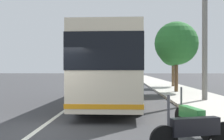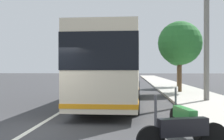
{
  "view_description": "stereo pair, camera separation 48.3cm",
  "coord_description": "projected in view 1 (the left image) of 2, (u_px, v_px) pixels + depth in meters",
  "views": [
    {
      "loc": [
        -7.86,
        -2.49,
        1.8
      ],
      "look_at": [
        6.07,
        -1.99,
        1.76
      ],
      "focal_mm": 44.91,
      "sensor_mm": 36.0,
      "label": 1
    },
    {
      "loc": [
        -7.83,
        -2.97,
        1.8
      ],
      "look_at": [
        6.07,
        -1.99,
        1.76
      ],
      "focal_mm": 44.91,
      "sensor_mm": 36.0,
      "label": 2
    }
  ],
  "objects": [
    {
      "name": "coach_bus",
      "position": [
        114.0,
        66.0,
        14.88
      ],
      "size": [
        12.07,
        2.9,
        3.46
      ],
      "rotation": [
        0.0,
        0.0,
        -0.03
      ],
      "color": "beige",
      "rests_on": "ground"
    },
    {
      "name": "utility_pole",
      "position": [
        205.0,
        25.0,
        15.1
      ],
      "size": [
        0.29,
        0.29,
        8.34
      ],
      "primitive_type": "cylinder",
      "color": "slate",
      "rests_on": "ground"
    },
    {
      "name": "sidewalk_curb",
      "position": [
        192.0,
        96.0,
        17.69
      ],
      "size": [
        110.0,
        3.6,
        0.14
      ],
      "primitive_type": "cube",
      "color": "#B2ADA3",
      "rests_on": "ground"
    },
    {
      "name": "car_side_street",
      "position": [
        121.0,
        75.0,
        53.95
      ],
      "size": [
        4.6,
        2.2,
        1.55
      ],
      "rotation": [
        0.0,
        0.0,
        0.08
      ],
      "color": "red",
      "rests_on": "ground"
    },
    {
      "name": "car_far_distant",
      "position": [
        99.0,
        75.0,
        52.72
      ],
      "size": [
        4.23,
        2.07,
        1.55
      ],
      "rotation": [
        0.0,
        0.0,
        3.19
      ],
      "color": "#2D7238",
      "rests_on": "ground"
    },
    {
      "name": "ground_plane",
      "position": [
        35.0,
        132.0,
        7.95
      ],
      "size": [
        220.0,
        220.0,
        0.0
      ],
      "primitive_type": "plane",
      "color": "#38383A"
    },
    {
      "name": "car_ahead_same_lane",
      "position": [
        91.0,
        76.0,
        44.8
      ],
      "size": [
        4.18,
        2.0,
        1.46
      ],
      "rotation": [
        0.0,
        0.0,
        3.2
      ],
      "color": "#2D7238",
      "rests_on": "ground"
    },
    {
      "name": "roadside_tree_far_block",
      "position": [
        173.0,
        52.0,
        27.15
      ],
      "size": [
        2.73,
        2.73,
        4.84
      ],
      "color": "brown",
      "rests_on": "ground"
    },
    {
      "name": "motorcycle_angled",
      "position": [
        191.0,
        116.0,
        7.88
      ],
      "size": [
        2.16,
        0.53,
        1.25
      ],
      "rotation": [
        0.0,
        0.0,
        0.21
      ],
      "color": "black",
      "rests_on": "ground"
    },
    {
      "name": "motorcycle_mid_row",
      "position": [
        195.0,
        130.0,
        6.06
      ],
      "size": [
        0.67,
        2.03,
        1.26
      ],
      "rotation": [
        0.0,
        0.0,
        1.86
      ],
      "color": "black",
      "rests_on": "ground"
    },
    {
      "name": "roadside_tree_mid_block",
      "position": [
        176.0,
        44.0,
        20.65
      ],
      "size": [
        3.21,
        3.21,
        5.31
      ],
      "color": "brown",
      "rests_on": "ground"
    },
    {
      "name": "car_oncoming",
      "position": [
        123.0,
        74.0,
        59.76
      ],
      "size": [
        4.21,
        1.98,
        1.47
      ],
      "rotation": [
        0.0,
        0.0,
        0.03
      ],
      "color": "gold",
      "rests_on": "ground"
    },
    {
      "name": "lane_divider_line",
      "position": [
        83.0,
        97.0,
        17.94
      ],
      "size": [
        110.0,
        0.16,
        0.01
      ],
      "primitive_type": "cube",
      "color": "silver",
      "rests_on": "ground"
    }
  ]
}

